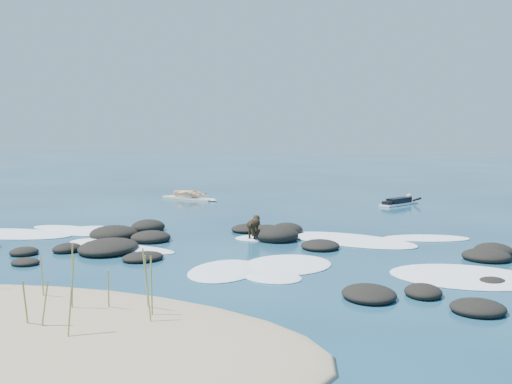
% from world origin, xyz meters
% --- Properties ---
extents(ground, '(160.00, 160.00, 0.00)m').
position_xyz_m(ground, '(0.00, 0.00, 0.00)').
color(ground, '#0A2642').
rests_on(ground, ground).
extents(sand_dune, '(9.00, 4.40, 0.60)m').
position_xyz_m(sand_dune, '(0.00, -8.20, 0.00)').
color(sand_dune, '#9E8966').
rests_on(sand_dune, ground).
extents(dune_grass, '(3.99, 1.99, 1.22)m').
position_xyz_m(dune_grass, '(-0.11, -7.92, 0.62)').
color(dune_grass, olive).
rests_on(dune_grass, ground).
extents(reef_rocks, '(13.83, 7.48, 0.53)m').
position_xyz_m(reef_rocks, '(-0.24, -1.45, 0.10)').
color(reef_rocks, black).
rests_on(reef_rocks, ground).
extents(breaking_foam, '(16.07, 7.39, 0.12)m').
position_xyz_m(breaking_foam, '(-0.07, -1.31, 0.01)').
color(breaking_foam, white).
rests_on(breaking_foam, ground).
extents(standing_surfer_rig, '(3.13, 1.20, 1.80)m').
position_xyz_m(standing_surfer_rig, '(-5.49, 8.36, 0.71)').
color(standing_surfer_rig, '#F2E6C1').
rests_on(standing_surfer_rig, ground).
extents(paddling_surfer_rig, '(1.59, 2.29, 0.42)m').
position_xyz_m(paddling_surfer_rig, '(3.64, 9.36, 0.14)').
color(paddling_surfer_rig, white).
rests_on(paddling_surfer_rig, ground).
extents(dog, '(0.33, 1.03, 0.66)m').
position_xyz_m(dog, '(0.54, 0.02, 0.43)').
color(dog, black).
rests_on(dog, ground).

